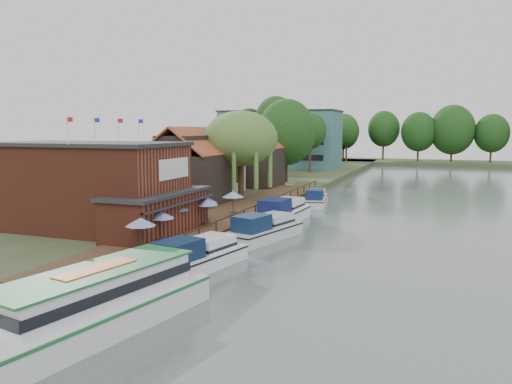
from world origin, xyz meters
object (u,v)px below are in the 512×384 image
(cottage_c, at_px, (255,157))
(tour_boat, at_px, (85,303))
(umbrella_2, at_px, (176,218))
(umbrella_4, at_px, (206,210))
(umbrella_0, at_px, (141,235))
(swan, at_px, (114,303))
(hotel_block, at_px, (280,139))
(cruiser_1, at_px, (264,226))
(pub, at_px, (109,186))
(umbrella_3, at_px, (206,213))
(umbrella_5, at_px, (233,204))
(cottage_a, at_px, (186,166))
(cottage_b, at_px, (202,160))
(cruiser_2, at_px, (282,209))
(cruiser_3, at_px, (316,196))
(umbrella_1, at_px, (161,227))
(cruiser_0, at_px, (197,252))
(willow, at_px, (241,156))

(cottage_c, relative_size, tour_boat, 0.61)
(umbrella_2, height_order, umbrella_4, same)
(cottage_c, bearing_deg, umbrella_0, -80.23)
(umbrella_4, xyz_separation_m, swan, (3.29, -17.65, -2.07))
(umbrella_0, xyz_separation_m, swan, (2.74, -6.77, -2.07))
(hotel_block, bearing_deg, cruiser_1, -73.37)
(pub, relative_size, umbrella_2, 8.42)
(umbrella_3, distance_m, swan, 16.81)
(pub, distance_m, cruiser_1, 13.25)
(hotel_block, height_order, umbrella_5, hotel_block)
(cottage_a, height_order, tour_boat, cottage_a)
(cottage_b, distance_m, cottage_c, 9.85)
(umbrella_2, distance_m, cruiser_2, 13.79)
(cottage_a, distance_m, umbrella_2, 16.22)
(umbrella_0, bearing_deg, cruiser_2, 79.06)
(cruiser_3, bearing_deg, umbrella_1, -107.58)
(pub, height_order, cottage_b, cottage_b)
(cottage_c, xyz_separation_m, umbrella_1, (6.63, -36.99, -2.96))
(cottage_c, bearing_deg, cruiser_0, -74.95)
(hotel_block, xyz_separation_m, cruiser_1, (19.60, -65.62, -5.98))
(cottage_c, height_order, umbrella_1, cottage_c)
(cottage_c, relative_size, umbrella_2, 3.58)
(umbrella_4, xyz_separation_m, cruiser_3, (4.75, 20.87, -1.23))
(pub, distance_m, willow, 20.36)
(tour_boat, bearing_deg, umbrella_0, 121.34)
(umbrella_3, bearing_deg, umbrella_5, 88.06)
(cottage_b, height_order, cruiser_1, cottage_b)
(umbrella_1, bearing_deg, swan, -72.91)
(cottage_c, height_order, cruiser_2, cottage_c)
(umbrella_2, distance_m, cruiser_0, 7.11)
(hotel_block, height_order, umbrella_4, hotel_block)
(umbrella_0, relative_size, cruiser_0, 0.25)
(umbrella_0, distance_m, tour_boat, 10.91)
(umbrella_2, bearing_deg, umbrella_3, 71.55)
(umbrella_1, bearing_deg, umbrella_5, 87.76)
(hotel_block, bearing_deg, willow, -77.29)
(cottage_c, bearing_deg, pub, -90.00)
(cruiser_0, bearing_deg, swan, -84.16)
(cottage_c, distance_m, umbrella_4, 29.82)
(pub, distance_m, cottage_b, 25.33)
(hotel_block, height_order, willow, hotel_block)
(cottage_a, relative_size, cruiser_3, 0.97)
(cruiser_2, bearing_deg, cottage_a, 175.90)
(cruiser_1, xyz_separation_m, swan, (-2.00, -18.01, -0.95))
(umbrella_4, bearing_deg, cruiser_0, -67.18)
(umbrella_5, bearing_deg, cottage_a, 144.31)
(hotel_block, distance_m, willow, 52.29)
(umbrella_4, relative_size, swan, 5.40)
(umbrella_1, bearing_deg, cruiser_2, 76.44)
(cottage_c, relative_size, cruiser_3, 0.95)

